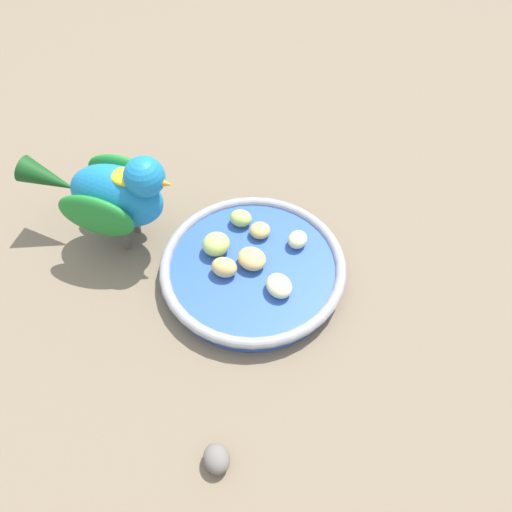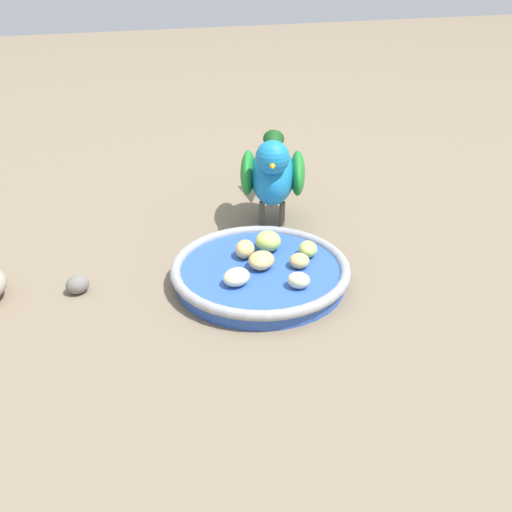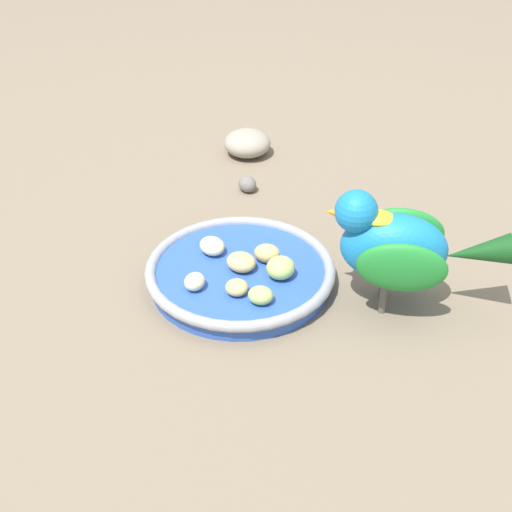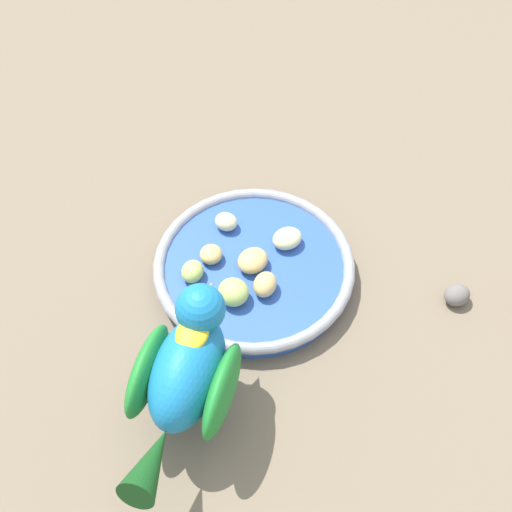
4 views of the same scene
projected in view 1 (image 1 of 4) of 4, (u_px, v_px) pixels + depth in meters
The scene contains 11 objects.
ground_plane at pixel (248, 261), 0.68m from camera, with size 4.00×4.00×0.00m, color #756651.
feeding_bowl at pixel (253, 268), 0.65m from camera, with size 0.24×0.24×0.03m.
apple_piece_0 at pixel (260, 230), 0.67m from camera, with size 0.03×0.03×0.02m, color tan.
apple_piece_1 at pixel (279, 286), 0.61m from camera, with size 0.04×0.03×0.02m, color beige.
apple_piece_2 at pixel (252, 259), 0.64m from camera, with size 0.04×0.03×0.02m, color tan.
apple_piece_3 at pixel (241, 218), 0.68m from camera, with size 0.03×0.03×0.02m, color #B2CC66.
apple_piece_4 at pixel (224, 267), 0.63m from camera, with size 0.03×0.03×0.02m, color tan.
apple_piece_5 at pixel (298, 240), 0.66m from camera, with size 0.03×0.02×0.02m, color beige.
apple_piece_6 at pixel (216, 246), 0.65m from camera, with size 0.04×0.03×0.03m, color #B2CC66.
parrot at pixel (113, 192), 0.64m from camera, with size 0.12×0.22×0.15m.
pebble_0 at pixel (217, 459), 0.51m from camera, with size 0.03×0.03×0.02m, color slate.
Camera 1 is at (-0.41, -0.01, 0.54)m, focal length 35.20 mm.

